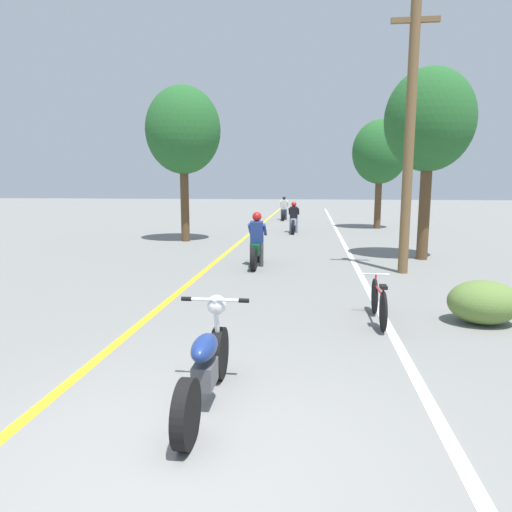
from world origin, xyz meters
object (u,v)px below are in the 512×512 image
at_px(roadside_tree_right_far, 380,153).
at_px(motorcycle_rider_far, 284,211).
at_px(bicycle_parked, 379,302).
at_px(motorcycle_rider_mid, 294,221).
at_px(roadside_tree_left, 183,131).
at_px(motorcycle_foreground, 206,364).
at_px(utility_pole, 410,135).
at_px(roadside_tree_right_near, 429,122).
at_px(motorcycle_rider_lead, 257,246).

bearing_deg(roadside_tree_right_far, motorcycle_rider_far, 135.72).
bearing_deg(bicycle_parked, roadside_tree_right_far, 82.22).
bearing_deg(roadside_tree_right_far, motorcycle_rider_mid, -148.97).
relative_size(roadside_tree_left, motorcycle_rider_mid, 2.83).
relative_size(motorcycle_foreground, bicycle_parked, 1.27).
bearing_deg(motorcycle_foreground, motorcycle_rider_far, 91.47).
bearing_deg(roadside_tree_right_far, roadside_tree_left, -143.57).
height_order(motorcycle_rider_far, bicycle_parked, motorcycle_rider_far).
xyz_separation_m(motorcycle_rider_mid, motorcycle_rider_far, (-0.86, 7.19, -0.00)).
height_order(utility_pole, bicycle_parked, utility_pole).
bearing_deg(bicycle_parked, motorcycle_rider_far, 97.61).
bearing_deg(motorcycle_foreground, bicycle_parked, 55.24).
relative_size(roadside_tree_right_far, motorcycle_foreground, 2.62).
height_order(roadside_tree_left, motorcycle_foreground, roadside_tree_left).
bearing_deg(roadside_tree_right_far, bicycle_parked, -97.78).
relative_size(roadside_tree_right_near, roadside_tree_left, 0.94).
bearing_deg(motorcycle_rider_mid, roadside_tree_right_near, -59.55).
distance_m(roadside_tree_right_near, bicycle_parked, 7.68).
bearing_deg(roadside_tree_right_far, motorcycle_foreground, -102.83).
distance_m(motorcycle_rider_lead, motorcycle_rider_far, 15.74).
distance_m(utility_pole, motorcycle_rider_far, 16.94).
distance_m(roadside_tree_right_near, motorcycle_foreground, 11.00).
bearing_deg(bicycle_parked, utility_pole, 74.28).
height_order(utility_pole, roadside_tree_left, utility_pole).
height_order(motorcycle_rider_lead, motorcycle_rider_far, motorcycle_rider_lead).
relative_size(roadside_tree_right_near, motorcycle_foreground, 2.72).
bearing_deg(roadside_tree_right_near, motorcycle_rider_mid, 120.45).
height_order(motorcycle_foreground, motorcycle_rider_far, motorcycle_rider_far).
height_order(utility_pole, motorcycle_rider_mid, utility_pole).
xyz_separation_m(roadside_tree_left, motorcycle_rider_lead, (3.37, -5.02, -3.58)).
xyz_separation_m(roadside_tree_right_far, motorcycle_rider_far, (-4.89, 4.76, -3.15)).
relative_size(roadside_tree_right_near, roadside_tree_right_far, 1.04).
distance_m(roadside_tree_right_far, motorcycle_rider_far, 7.51).
relative_size(roadside_tree_right_far, motorcycle_rider_lead, 2.63).
height_order(roadside_tree_right_near, roadside_tree_left, roadside_tree_left).
bearing_deg(motorcycle_rider_lead, roadside_tree_left, 123.88).
xyz_separation_m(roadside_tree_right_far, motorcycle_rider_mid, (-4.03, -2.42, -3.15)).
height_order(utility_pole, motorcycle_rider_lead, utility_pole).
distance_m(roadside_tree_right_near, motorcycle_rider_far, 15.26).
distance_m(roadside_tree_right_far, motorcycle_rider_mid, 5.65).
distance_m(utility_pole, roadside_tree_right_far, 11.52).
height_order(utility_pole, roadside_tree_right_far, utility_pole).
distance_m(roadside_tree_left, motorcycle_rider_lead, 7.03).
bearing_deg(roadside_tree_right_near, roadside_tree_right_far, 90.05).
xyz_separation_m(motorcycle_foreground, bicycle_parked, (2.13, 3.07, -0.10)).
height_order(motorcycle_foreground, motorcycle_rider_lead, motorcycle_rider_lead).
relative_size(motorcycle_foreground, motorcycle_rider_far, 0.95).
distance_m(utility_pole, motorcycle_rider_lead, 4.70).
bearing_deg(motorcycle_rider_lead, utility_pole, -7.65).
height_order(roadside_tree_right_far, motorcycle_rider_lead, roadside_tree_right_far).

